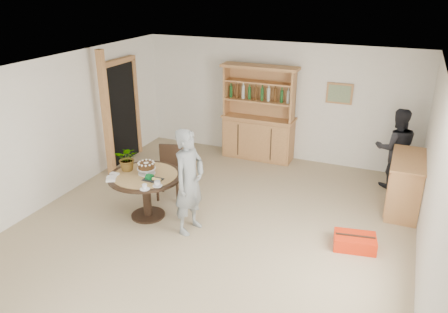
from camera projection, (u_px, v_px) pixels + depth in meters
ground at (208, 233)px, 6.83m from camera, size 7.00×7.00×0.00m
room_shell at (207, 127)px, 6.17m from camera, size 6.04×7.04×2.52m
doorway at (121, 111)px, 9.17m from camera, size 0.13×1.10×2.18m
pine_post at (106, 116)px, 8.35m from camera, size 0.12×0.12×2.50m
hutch at (259, 128)px, 9.43m from camera, size 1.62×0.54×2.04m
sideboard at (405, 184)px, 7.36m from camera, size 0.54×1.26×0.94m
dining_table at (146, 183)px, 7.08m from camera, size 1.20×1.20×0.76m
dining_chair at (170, 168)px, 7.82m from camera, size 0.52×0.52×0.95m
birthday_cake at (146, 166)px, 7.02m from camera, size 0.30×0.30×0.20m
flower_vase at (128, 158)px, 7.11m from camera, size 0.47×0.44×0.42m
gift_tray at (152, 178)px, 6.83m from camera, size 0.30×0.20×0.08m
coffee_cup_a at (157, 184)px, 6.63m from camera, size 0.15×0.15×0.09m
coffee_cup_b at (145, 187)px, 6.53m from camera, size 0.15×0.15×0.08m
napkins at (112, 177)px, 6.90m from camera, size 0.24×0.33×0.03m
teen_boy at (189, 182)px, 6.60m from camera, size 0.50×0.67×1.67m
adult_person at (396, 149)px, 8.07m from camera, size 0.87×0.75×1.53m
red_suitcase at (355, 242)px, 6.41m from camera, size 0.66×0.50×0.21m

